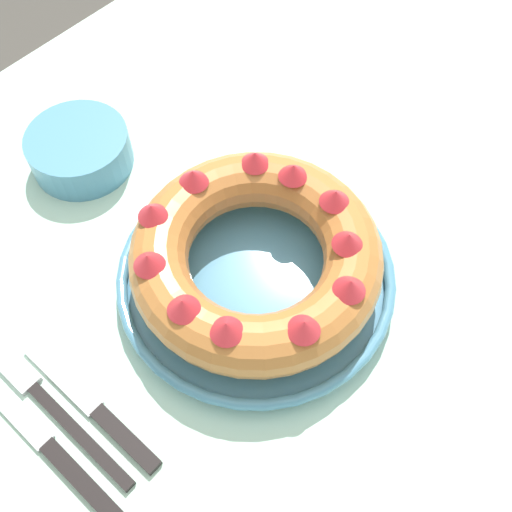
% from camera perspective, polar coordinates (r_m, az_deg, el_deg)
% --- Properties ---
extents(ground_plane, '(8.00, 8.00, 0.00)m').
position_cam_1_polar(ground_plane, '(1.39, 1.82, -17.87)').
color(ground_plane, '#4C4742').
extents(dining_table, '(1.34, 1.06, 0.76)m').
position_cam_1_polar(dining_table, '(0.76, 3.19, -5.68)').
color(dining_table, silver).
rests_on(dining_table, ground_plane).
extents(serving_dish, '(0.31, 0.31, 0.03)m').
position_cam_1_polar(serving_dish, '(0.66, 0.00, -2.01)').
color(serving_dish, '#518EB2').
rests_on(serving_dish, dining_table).
extents(bundt_cake, '(0.27, 0.27, 0.08)m').
position_cam_1_polar(bundt_cake, '(0.62, -0.01, 0.07)').
color(bundt_cake, '#C67538').
rests_on(bundt_cake, serving_dish).
extents(fork, '(0.02, 0.20, 0.01)m').
position_cam_1_polar(fork, '(0.65, -18.97, -13.29)').
color(fork, black).
rests_on(fork, dining_table).
extents(serving_knife, '(0.02, 0.23, 0.01)m').
position_cam_1_polar(serving_knife, '(0.63, -19.08, -16.81)').
color(serving_knife, black).
rests_on(serving_knife, dining_table).
extents(cake_knife, '(0.02, 0.19, 0.01)m').
position_cam_1_polar(cake_knife, '(0.63, -14.74, -14.20)').
color(cake_knife, black).
rests_on(cake_knife, dining_table).
extents(side_bowl, '(0.13, 0.13, 0.05)m').
position_cam_1_polar(side_bowl, '(0.79, -16.43, 9.66)').
color(side_bowl, '#518EB2').
rests_on(side_bowl, dining_table).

